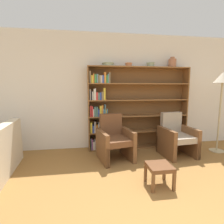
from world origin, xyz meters
TOP-DOWN VIEW (x-y plane):
  - wall_back at (0.00, 2.87)m, footprint 12.00×0.06m
  - bookshelf at (0.11, 2.70)m, footprint 2.44×0.30m
  - bowl_terracotta at (-0.40, 2.68)m, footprint 0.28×0.28m
  - bowl_stoneware at (0.09, 2.68)m, footprint 0.17×0.17m
  - bowl_brass at (0.62, 2.68)m, footprint 0.19×0.19m
  - vase_tall at (1.17, 2.68)m, footprint 0.19×0.19m
  - armchair_leather at (-0.35, 2.07)m, footprint 0.76×0.79m
  - armchair_cushioned at (1.03, 2.07)m, footprint 0.70×0.74m
  - floor_lamp at (2.10, 2.13)m, footprint 0.38×0.38m
  - footstool at (0.15, 0.96)m, footprint 0.36×0.36m

SIDE VIEW (x-z plane):
  - footstool at x=0.15m, z-range 0.11..0.44m
  - armchair_leather at x=-0.35m, z-range -0.06..0.87m
  - armchair_cushioned at x=1.03m, z-range -0.06..0.87m
  - bookshelf at x=0.11m, z-range -0.03..1.94m
  - wall_back at x=0.00m, z-range 0.00..2.75m
  - floor_lamp at x=2.10m, z-range 0.66..2.48m
  - bowl_terracotta at x=-0.40m, z-range 1.97..2.05m
  - bowl_stoneware at x=0.09m, z-range 1.97..2.05m
  - bowl_brass at x=0.62m, z-range 1.97..2.07m
  - vase_tall at x=1.17m, z-range 1.95..2.19m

